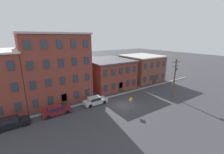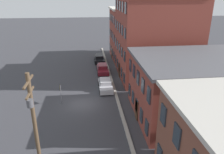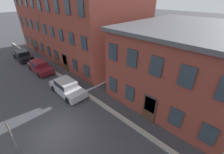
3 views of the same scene
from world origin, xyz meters
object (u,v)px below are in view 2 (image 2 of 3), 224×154
at_px(car_silver, 105,84).
at_px(caution_sign, 60,91).
at_px(utility_pole, 34,121).
at_px(car_black, 99,58).
at_px(car_maroon, 103,68).

relative_size(car_silver, caution_sign, 1.64).
height_order(caution_sign, utility_pole, utility_pole).
bearing_deg(car_silver, utility_pole, -22.97).
bearing_deg(car_black, utility_pole, -12.45).
distance_m(car_black, utility_pole, 28.57).
xyz_separation_m(car_silver, caution_sign, (3.63, -5.76, 1.04)).
bearing_deg(car_silver, caution_sign, -57.76).
bearing_deg(utility_pole, car_black, 167.55).
xyz_separation_m(car_maroon, car_silver, (6.99, -0.12, 0.00)).
xyz_separation_m(car_black, utility_pole, (27.65, -6.10, 3.81)).
relative_size(car_maroon, caution_sign, 1.64).
distance_m(caution_sign, utility_pole, 11.34).
height_order(car_maroon, car_silver, same).
xyz_separation_m(car_black, car_maroon, (6.04, 0.21, 0.00)).
bearing_deg(car_silver, car_black, -179.60).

